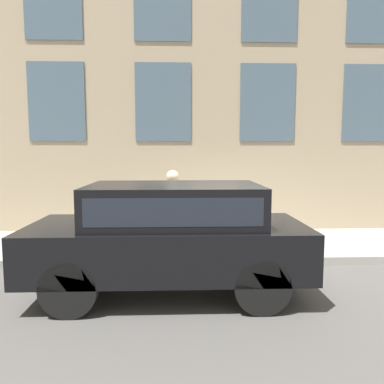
{
  "coord_description": "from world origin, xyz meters",
  "views": [
    {
      "loc": [
        -7.33,
        1.01,
        2.33
      ],
      "look_at": [
        0.69,
        0.71,
        1.45
      ],
      "focal_mm": 35.0,
      "sensor_mm": 36.0,
      "label": 1
    }
  ],
  "objects": [
    {
      "name": "ground_plane",
      "position": [
        0.0,
        0.0,
        0.0
      ],
      "size": [
        80.0,
        80.0,
        0.0
      ],
      "primitive_type": "plane",
      "color": "#514F4C"
    },
    {
      "name": "building_facade",
      "position": [
        2.96,
        -0.0,
        5.36
      ],
      "size": [
        0.33,
        40.0,
        10.74
      ],
      "color": "tan",
      "rests_on": "ground_plane"
    },
    {
      "name": "sidewalk",
      "position": [
        1.4,
        0.0,
        0.09
      ],
      "size": [
        2.81,
        60.0,
        0.17
      ],
      "color": "#9E9B93",
      "rests_on": "ground_plane"
    },
    {
      "name": "person",
      "position": [
        0.92,
        1.13,
        1.22
      ],
      "size": [
        0.42,
        0.28,
        1.74
      ],
      "rotation": [
        0.0,
        0.0,
        2.8
      ],
      "color": "#232328",
      "rests_on": "sidewalk"
    },
    {
      "name": "fire_hydrant",
      "position": [
        0.46,
        0.29,
        0.56
      ],
      "size": [
        0.37,
        0.47,
        0.76
      ],
      "color": "gold",
      "rests_on": "sidewalk"
    },
    {
      "name": "parked_truck_black_near",
      "position": [
        -1.37,
        1.14,
        1.04
      ],
      "size": [
        1.91,
        4.4,
        1.8
      ],
      "color": "black",
      "rests_on": "ground_plane"
    }
  ]
}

